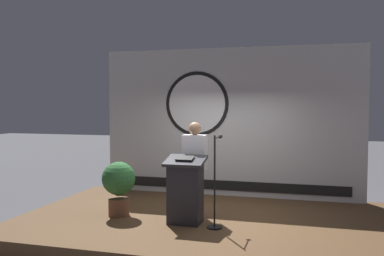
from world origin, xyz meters
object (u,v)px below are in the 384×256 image
object	(u,v)px
speaker_person	(195,168)
potted_plant	(119,183)
microphone_stand	(215,195)
podium	(185,190)

from	to	relation	value
speaker_person	potted_plant	xyz separation A→B (m)	(-1.27, -0.34, -0.26)
microphone_stand	potted_plant	distance (m)	1.78
speaker_person	potted_plant	distance (m)	1.35
podium	speaker_person	size ratio (longest dim) A/B	0.68
podium	potted_plant	xyz separation A→B (m)	(-1.25, 0.14, 0.03)
podium	potted_plant	bearing A→B (deg)	173.77
speaker_person	microphone_stand	xyz separation A→B (m)	(0.49, -0.57, -0.31)
microphone_stand	potted_plant	bearing A→B (deg)	172.65
microphone_stand	potted_plant	xyz separation A→B (m)	(-1.77, 0.23, 0.05)
podium	speaker_person	xyz separation A→B (m)	(0.03, 0.48, 0.29)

